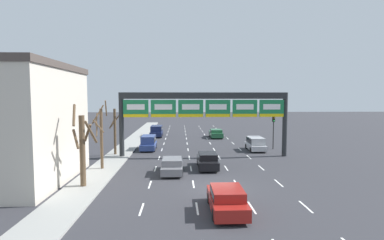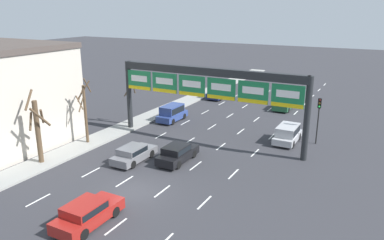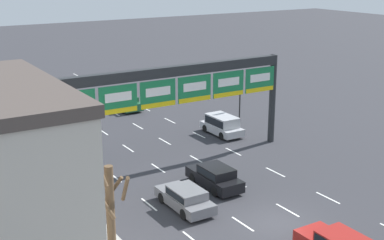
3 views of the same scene
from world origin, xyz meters
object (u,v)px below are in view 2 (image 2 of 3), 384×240
suv_silver (288,133)px  car_green (284,103)px  suv_navy (219,91)px  car_black (177,153)px  car_grey (133,153)px  tree_bare_second (37,128)px  tree_bare_third (85,110)px  tree_bare_closest (129,98)px  suv_blue (172,112)px  traffic_light_near_gantry (319,112)px  sign_gantry (207,84)px  car_red (87,213)px

suv_silver → car_green: bearing=106.4°
suv_navy → car_black: bearing=-74.0°
suv_silver → car_grey: 14.69m
suv_silver → tree_bare_second: tree_bare_second is taller
tree_bare_third → tree_bare_closest: bearing=91.8°
suv_blue → traffic_light_near_gantry: size_ratio=0.95×
tree_bare_closest → sign_gantry: bearing=-7.2°
suv_navy → traffic_light_near_gantry: (15.79, -12.66, 2.12)m
car_black → tree_bare_third: bearing=-178.3°
sign_gantry → car_green: size_ratio=4.05×
suv_blue → car_black: suv_blue is taller
car_grey → suv_navy: size_ratio=0.94×
sign_gantry → suv_silver: (6.71, 3.69, -4.70)m
suv_silver → tree_bare_second: bearing=-138.2°
suv_blue → tree_bare_third: tree_bare_third is taller
suv_silver → tree_bare_third: bearing=-150.6°
suv_navy → car_red: suv_navy is taller
car_green → suv_blue: (-9.81, -11.06, 0.26)m
car_green → suv_silver: (3.51, -11.89, 0.18)m
suv_silver → traffic_light_near_gantry: traffic_light_near_gantry is taller
tree_bare_closest → traffic_light_near_gantry: bearing=9.8°
suv_navy → car_black: (6.48, -22.55, -0.24)m
car_black → traffic_light_near_gantry: size_ratio=1.00×
tree_bare_third → tree_bare_second: bearing=-89.3°
car_grey → car_red: bearing=-69.3°
sign_gantry → suv_blue: (-6.60, 4.52, -4.62)m
car_green → traffic_light_near_gantry: bearing=-61.4°
tree_bare_second → suv_navy: bearing=83.7°
sign_gantry → car_red: 16.71m
traffic_light_near_gantry → car_grey: bearing=-137.3°
suv_blue → car_black: (6.50, -9.86, -0.22)m
sign_gantry → car_grey: 9.19m
tree_bare_second → tree_bare_third: (-0.07, 5.39, 0.20)m
tree_bare_third → suv_navy: bearing=82.0°
suv_silver → suv_blue: bearing=176.4°
tree_bare_third → car_green: bearing=58.5°
car_black → traffic_light_near_gantry: (9.31, 9.90, 2.37)m
suv_silver → suv_navy: bearing=134.5°
car_red → traffic_light_near_gantry: traffic_light_near_gantry is taller
car_red → suv_navy: bearing=101.3°
car_grey → suv_navy: bearing=97.6°
car_red → tree_bare_closest: tree_bare_closest is taller
suv_navy → car_green: bearing=-9.5°
tree_bare_third → traffic_light_near_gantry: bearing=28.2°
traffic_light_near_gantry → sign_gantry: bearing=-153.7°
car_grey → tree_bare_second: tree_bare_second is taller
suv_silver → car_black: 11.31m
suv_blue → tree_bare_second: 15.98m
traffic_light_near_gantry → tree_bare_closest: 19.49m
car_green → tree_bare_closest: (-13.21, -14.32, 2.24)m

